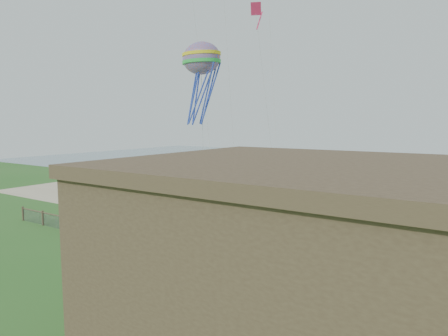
{
  "coord_description": "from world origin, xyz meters",
  "views": [
    {
      "loc": [
        15.73,
        -12.73,
        8.6
      ],
      "look_at": [
        1.89,
        8.0,
        5.73
      ],
      "focal_mm": 32.0,
      "sensor_mm": 36.0,
      "label": 1
    }
  ],
  "objects_px": {
    "chainlink_fence": "(181,251)",
    "octopus_kite": "(201,81)",
    "picnic_table": "(248,290)",
    "motel": "(368,296)"
  },
  "relations": [
    {
      "from": "chainlink_fence",
      "to": "octopus_kite",
      "type": "relative_size",
      "value": 5.09
    },
    {
      "from": "chainlink_fence",
      "to": "octopus_kite",
      "type": "bearing_deg",
      "value": 117.89
    },
    {
      "from": "picnic_table",
      "to": "octopus_kite",
      "type": "height_order",
      "value": "octopus_kite"
    },
    {
      "from": "chainlink_fence",
      "to": "octopus_kite",
      "type": "xyz_separation_m",
      "value": [
        -3.96,
        7.49,
        11.31
      ]
    },
    {
      "from": "motel",
      "to": "picnic_table",
      "type": "height_order",
      "value": "motel"
    },
    {
      "from": "motel",
      "to": "picnic_table",
      "type": "bearing_deg",
      "value": 145.57
    },
    {
      "from": "octopus_kite",
      "to": "picnic_table",
      "type": "bearing_deg",
      "value": -60.08
    },
    {
      "from": "chainlink_fence",
      "to": "picnic_table",
      "type": "relative_size",
      "value": 22.43
    },
    {
      "from": "chainlink_fence",
      "to": "picnic_table",
      "type": "xyz_separation_m",
      "value": [
        6.25,
        -2.37,
        -0.21
      ]
    },
    {
      "from": "chainlink_fence",
      "to": "motel",
      "type": "distance_m",
      "value": 15.06
    }
  ]
}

